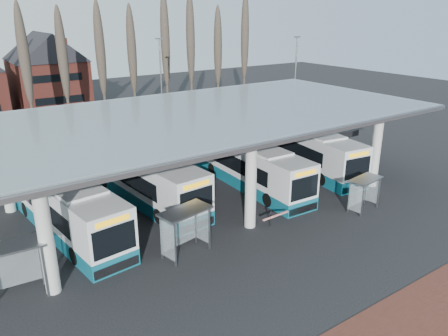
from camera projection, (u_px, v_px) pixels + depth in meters
ground at (276, 242)px, 25.62m from camera, size 140.00×140.00×0.00m
station_canopy at (202, 121)px, 29.89m from camera, size 32.00×16.00×6.34m
poplar_row at (82, 50)px, 48.20m from camera, size 45.10×1.10×14.50m
lamp_post_b at (161, 84)px, 47.15m from camera, size 0.80×0.16×10.17m
lamp_post_c at (295, 80)px, 49.99m from camera, size 0.80×0.16×10.17m
bus_0 at (64, 205)px, 26.54m from camera, size 4.15×12.90×3.52m
bus_1 at (143, 176)px, 31.10m from camera, size 3.84×13.07×3.58m
bus_2 at (249, 165)px, 33.57m from camera, size 3.13×12.45×3.43m
bus_3 at (304, 149)px, 37.42m from camera, size 4.28×12.94×3.53m
shelter_0 at (10, 259)px, 20.03m from camera, size 3.15×1.73×2.83m
shelter_1 at (184, 221)px, 23.84m from camera, size 3.13×1.99×2.70m
shelter_2 at (363, 187)px, 29.32m from camera, size 2.62×1.57×2.30m
info_sign_0 at (373, 153)px, 33.09m from camera, size 2.14×0.27×3.17m
info_sign_1 at (350, 137)px, 37.72m from camera, size 2.04×0.18×3.04m
barrier at (274, 216)px, 27.02m from camera, size 2.09×0.60×1.04m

